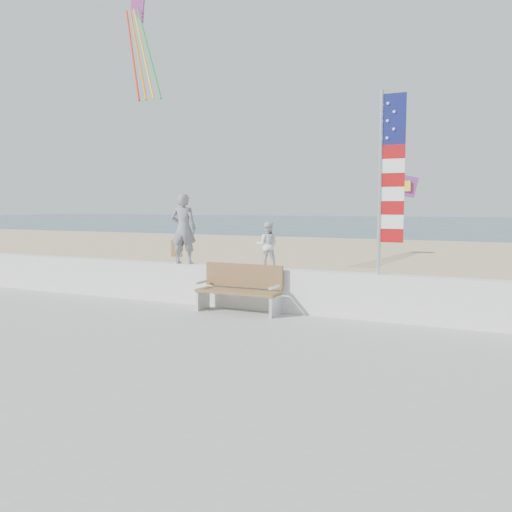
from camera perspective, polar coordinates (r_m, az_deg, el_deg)
The scene contains 11 objects.
ground at distance 10.15m, azimuth -5.44°, elevation -8.43°, with size 220.00×220.00×0.00m, color #2E495C.
sand at distance 18.33m, azimuth 9.11°, elevation -2.15°, with size 90.00×40.00×0.08m, color tan.
boardwalk at distance 7.12m, azimuth -22.65°, elevation -13.79°, with size 50.00×12.40×0.10m, color #A6A6A0.
seawall at distance 11.75m, azimuth -0.46°, elevation -3.38°, with size 30.00×0.35×0.90m, color silver.
adult at distance 12.48m, azimuth -7.64°, elevation 2.87°, with size 0.59×0.38×1.61m, color gray.
child at distance 11.49m, azimuth 1.20°, elevation 1.16°, with size 0.48×0.37×0.99m, color white.
bench at distance 11.36m, azimuth -1.70°, elevation -3.38°, with size 1.80×0.57×1.00m.
flag at distance 10.70m, azimuth 13.61°, elevation 8.31°, with size 0.50×0.08×3.50m.
parafoil_kite at distance 14.35m, azimuth 14.82°, elevation 7.27°, with size 1.04×0.43×0.69m.
big_kite at distance 21.28m, azimuth -12.18°, elevation 21.71°, with size 4.01×3.78×5.10m.
sign at distance 13.84m, azimuth -8.31°, elevation -0.80°, with size 0.32×0.07×1.46m.
Camera 1 is at (5.06, -8.46, 2.41)m, focal length 38.00 mm.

